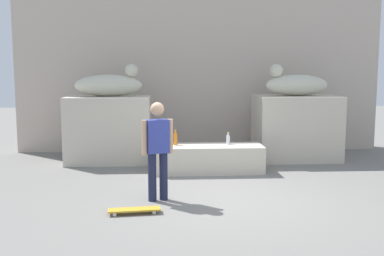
{
  "coord_description": "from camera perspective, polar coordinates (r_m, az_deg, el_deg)",
  "views": [
    {
      "loc": [
        -0.91,
        -7.31,
        2.18
      ],
      "look_at": [
        -0.43,
        1.09,
        1.1
      ],
      "focal_mm": 41.47,
      "sensor_mm": 36.0,
      "label": 1
    }
  ],
  "objects": [
    {
      "name": "ground_plane",
      "position": [
        7.68,
        3.68,
        -9.19
      ],
      "size": [
        40.0,
        40.0,
        0.0
      ],
      "primitive_type": "plane",
      "color": "slate"
    },
    {
      "name": "facade_wall",
      "position": [
        12.35,
        0.95,
        9.88
      ],
      "size": [
        9.85,
        0.6,
        5.47
      ],
      "primitive_type": "cube",
      "color": "#C1B0A0",
      "rests_on": "ground_plane"
    },
    {
      "name": "pedestal_left",
      "position": [
        10.93,
        -10.54,
        -0.12
      ],
      "size": [
        1.99,
        1.37,
        1.58
      ],
      "primitive_type": "cube",
      "color": "beige",
      "rests_on": "ground_plane"
    },
    {
      "name": "pedestal_right",
      "position": [
        11.3,
        13.2,
        0.06
      ],
      "size": [
        1.99,
        1.37,
        1.58
      ],
      "primitive_type": "cube",
      "color": "beige",
      "rests_on": "ground_plane"
    },
    {
      "name": "statue_reclining_left",
      "position": [
        10.84,
        -10.48,
        5.53
      ],
      "size": [
        1.64,
        0.71,
        0.78
      ],
      "rotation": [
        0.0,
        0.0,
        0.09
      ],
      "color": "beige",
      "rests_on": "pedestal_left"
    },
    {
      "name": "statue_reclining_right",
      "position": [
        11.2,
        13.19,
        5.51
      ],
      "size": [
        1.67,
        0.79,
        0.78
      ],
      "rotation": [
        0.0,
        0.0,
        3.29
      ],
      "color": "beige",
      "rests_on": "pedestal_right"
    },
    {
      "name": "ledge_block",
      "position": [
        9.68,
        2.16,
        -3.94
      ],
      "size": [
        2.34,
        0.84,
        0.58
      ],
      "primitive_type": "cube",
      "color": "beige",
      "rests_on": "ground_plane"
    },
    {
      "name": "skater",
      "position": [
        7.44,
        -4.45,
        -2.43
      ],
      "size": [
        0.52,
        0.3,
        1.67
      ],
      "rotation": [
        0.0,
        0.0,
        3.46
      ],
      "color": "#1E233F",
      "rests_on": "ground_plane"
    },
    {
      "name": "skateboard",
      "position": [
        6.98,
        -7.42,
        -10.39
      ],
      "size": [
        0.82,
        0.28,
        0.08
      ],
      "rotation": [
        0.0,
        0.0,
        3.25
      ],
      "color": "gold",
      "rests_on": "ground_plane"
    },
    {
      "name": "bottle_clear",
      "position": [
        9.79,
        4.67,
        -1.47
      ],
      "size": [
        0.08,
        0.08,
        0.26
      ],
      "color": "silver",
      "rests_on": "ledge_block"
    },
    {
      "name": "bottle_orange",
      "position": [
        9.64,
        -2.14,
        -1.39
      ],
      "size": [
        0.08,
        0.08,
        0.33
      ],
      "color": "orange",
      "rests_on": "ledge_block"
    }
  ]
}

